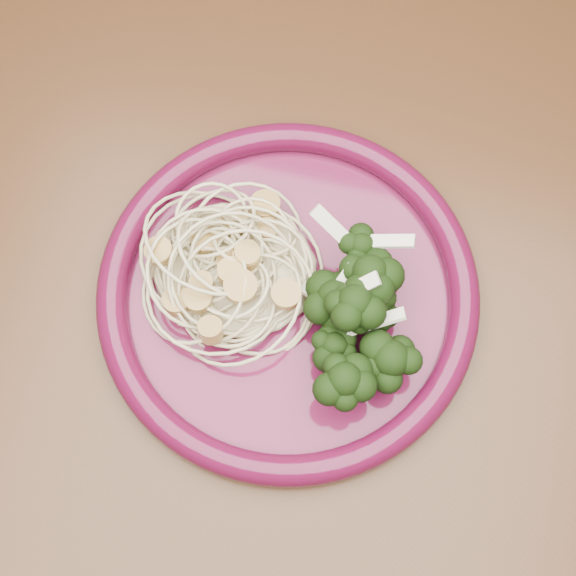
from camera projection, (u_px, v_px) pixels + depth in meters
The scene contains 6 objects.
dining_table at pixel (211, 250), 0.73m from camera, with size 1.20×0.80×0.75m.
dinner_plate at pixel (288, 292), 0.60m from camera, with size 0.33×0.33×0.02m.
spaghetti_pile at pixel (234, 264), 0.59m from camera, with size 0.13×0.11×0.03m, color #C8BC8A.
scallop_cluster at pixel (231, 247), 0.56m from camera, with size 0.12×0.12×0.04m, color tan, non-canonical shape.
broccoli_pile at pixel (357, 312), 0.57m from camera, with size 0.09×0.15×0.05m, color black.
onion_garnish at pixel (361, 298), 0.54m from camera, with size 0.06×0.09×0.05m, color silver, non-canonical shape.
Camera 1 is at (0.13, -0.26, 1.32)m, focal length 50.00 mm.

